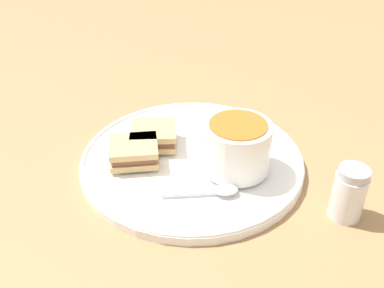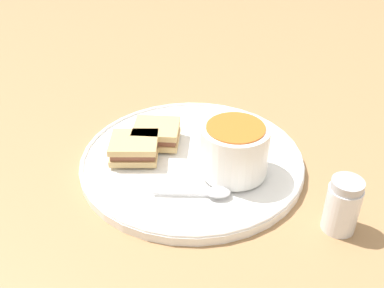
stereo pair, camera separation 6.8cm
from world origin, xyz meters
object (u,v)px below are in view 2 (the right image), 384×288
(soup_bowl, at_px, (234,149))
(sandwich_half_far, at_px, (134,148))
(sandwich_half_near, at_px, (157,133))
(spoon, at_px, (212,192))
(salt_shaker, at_px, (342,206))

(soup_bowl, relative_size, sandwich_half_far, 1.17)
(sandwich_half_near, relative_size, sandwich_half_far, 1.04)
(spoon, xyz_separation_m, sandwich_half_far, (0.12, 0.09, 0.01))
(soup_bowl, bearing_deg, salt_shaker, -141.13)
(sandwich_half_far, bearing_deg, salt_shaker, -129.77)
(soup_bowl, distance_m, spoon, 0.07)
(soup_bowl, bearing_deg, sandwich_half_near, 43.02)
(spoon, relative_size, sandwich_half_far, 1.27)
(soup_bowl, height_order, spoon, soup_bowl)
(spoon, height_order, salt_shaker, salt_shaker)
(spoon, height_order, sandwich_half_near, sandwich_half_near)
(soup_bowl, xyz_separation_m, sandwich_half_near, (0.10, 0.10, -0.02))
(sandwich_half_far, xyz_separation_m, salt_shaker, (-0.20, -0.24, 0.01))
(sandwich_half_near, bearing_deg, sandwich_half_far, 128.31)
(soup_bowl, distance_m, sandwich_half_far, 0.16)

